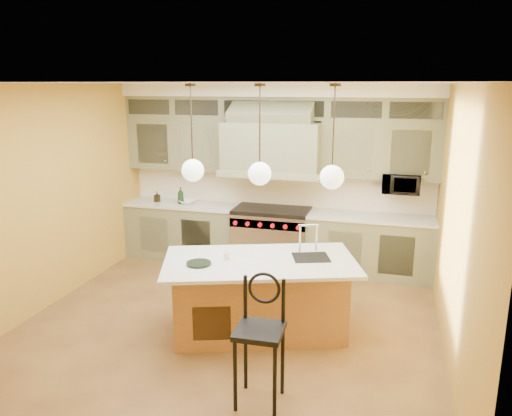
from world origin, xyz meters
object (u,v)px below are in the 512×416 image
(range, at_px, (272,237))
(microwave, at_px, (401,183))
(counter_stool, at_px, (260,332))
(kitchen_island, at_px, (260,295))

(range, xyz_separation_m, microwave, (1.95, 0.11, 0.96))
(counter_stool, xyz_separation_m, microwave, (1.19, 3.62, 0.75))
(kitchen_island, distance_m, counter_stool, 1.36)
(range, height_order, microwave, microwave)
(range, relative_size, microwave, 2.21)
(range, distance_m, microwave, 2.18)
(counter_stool, bearing_deg, microwave, 70.07)
(range, xyz_separation_m, kitchen_island, (0.41, -2.22, -0.01))
(range, height_order, counter_stool, counter_stool)
(kitchen_island, distance_m, microwave, 2.96)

